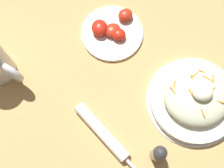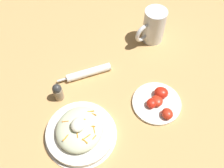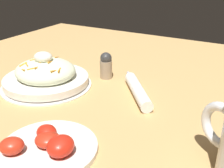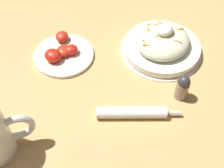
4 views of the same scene
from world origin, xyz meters
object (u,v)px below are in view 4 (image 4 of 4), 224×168
object	(u,v)px
napkin_roll	(132,113)
tomato_plate	(63,53)
salt_shaker	(182,87)
salad_plate	(162,44)

from	to	relation	value
napkin_roll	tomato_plate	world-z (taller)	tomato_plate
napkin_roll	salt_shaker	distance (m)	0.14
salad_plate	salt_shaker	world-z (taller)	salad_plate
salad_plate	salt_shaker	xyz separation A→B (m)	(-0.11, -0.13, 0.01)
napkin_roll	salt_shaker	world-z (taller)	salt_shaker
napkin_roll	tomato_plate	bearing A→B (deg)	80.71
salad_plate	tomato_plate	size ratio (longest dim) A/B	1.37
napkin_roll	tomato_plate	xyz separation A→B (m)	(0.05, 0.28, -0.00)
salad_plate	salt_shaker	distance (m)	0.17
salad_plate	napkin_roll	xyz separation A→B (m)	(-0.24, -0.06, -0.01)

